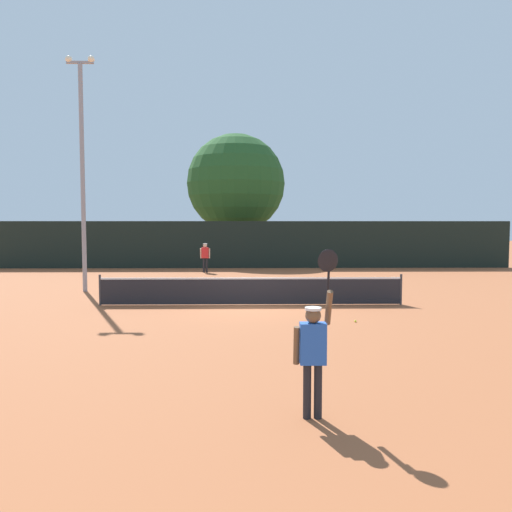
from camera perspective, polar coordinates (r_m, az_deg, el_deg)
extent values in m
plane|color=#9E5633|center=(17.77, -0.54, -5.51)|extent=(120.00, 120.00, 0.00)
cube|color=#232328|center=(17.70, -0.54, -4.00)|extent=(10.49, 0.03, 0.91)
cube|color=white|center=(17.64, -0.54, -2.53)|extent=(10.49, 0.04, 0.06)
cylinder|color=#333338|center=(18.42, -17.13, -3.67)|extent=(0.08, 0.08, 1.07)
cylinder|color=#333338|center=(18.49, 15.98, -3.62)|extent=(0.08, 0.08, 1.07)
cube|color=black|center=(31.79, -0.72, 1.29)|extent=(32.84, 0.12, 2.95)
cube|color=blue|center=(7.55, 6.41, -9.73)|extent=(0.38, 0.22, 0.60)
sphere|color=brown|center=(7.46, 6.44, -6.66)|extent=(0.23, 0.23, 0.23)
cylinder|color=white|center=(7.44, 6.44, -5.91)|extent=(0.24, 0.24, 0.04)
cylinder|color=black|center=(7.74, 5.77, -14.87)|extent=(0.12, 0.12, 0.82)
cylinder|color=black|center=(7.75, 6.98, -14.83)|extent=(0.12, 0.12, 0.82)
cylinder|color=brown|center=(7.53, 4.57, -10.00)|extent=(0.09, 0.17, 0.58)
cylinder|color=brown|center=(7.56, 8.17, -5.78)|extent=(0.09, 0.32, 0.55)
cylinder|color=black|center=(7.56, 8.13, -2.74)|extent=(0.04, 0.11, 0.28)
ellipsoid|color=black|center=(7.60, 8.08, -0.52)|extent=(0.30, 0.13, 0.36)
cube|color=red|center=(29.13, -5.74, 0.37)|extent=(0.38, 0.22, 0.61)
sphere|color=beige|center=(29.11, -5.75, 1.19)|extent=(0.23, 0.23, 0.23)
cylinder|color=white|center=(29.10, -5.75, 1.38)|extent=(0.25, 0.25, 0.04)
cylinder|color=black|center=(29.19, -5.89, -1.04)|extent=(0.12, 0.12, 0.83)
cylinder|color=black|center=(29.17, -5.58, -1.04)|extent=(0.12, 0.12, 0.83)
cylinder|color=beige|center=(29.15, -6.21, 0.31)|extent=(0.09, 0.17, 0.58)
cylinder|color=beige|center=(29.11, -5.27, 0.31)|extent=(0.09, 0.16, 0.58)
sphere|color=#CCE033|center=(15.00, 11.12, -7.20)|extent=(0.07, 0.07, 0.07)
cylinder|color=gray|center=(22.23, -18.91, 8.17)|extent=(0.18, 0.18, 9.29)
cube|color=gray|center=(23.08, -19.18, 19.87)|extent=(1.10, 0.10, 0.10)
sphere|color=#F2EDCC|center=(23.25, -20.31, 20.05)|extent=(0.28, 0.28, 0.28)
sphere|color=#F2EDCC|center=(22.99, -18.05, 20.29)|extent=(0.28, 0.28, 0.28)
cylinder|color=brown|center=(37.37, -2.26, 1.73)|extent=(0.56, 0.56, 3.03)
sphere|color=#235123|center=(37.45, -2.28, 8.17)|extent=(7.16, 7.16, 7.16)
cube|color=navy|center=(39.62, -4.43, 0.52)|extent=(2.47, 4.42, 0.90)
cube|color=#2D333D|center=(39.28, -4.46, 1.61)|extent=(1.99, 2.42, 0.64)
cylinder|color=black|center=(41.09, -5.49, 0.21)|extent=(0.22, 0.60, 0.60)
cylinder|color=black|center=(40.99, -3.12, 0.22)|extent=(0.22, 0.60, 0.60)
cylinder|color=black|center=(38.30, -5.82, -0.05)|extent=(0.22, 0.60, 0.60)
cylinder|color=black|center=(38.20, -3.28, -0.05)|extent=(0.22, 0.60, 0.60)
cube|color=navy|center=(41.47, 13.51, 0.57)|extent=(2.42, 4.41, 0.90)
cube|color=#2D333D|center=(41.14, 13.63, 1.62)|extent=(1.97, 2.40, 0.64)
cylinder|color=black|center=(42.64, 11.93, 0.28)|extent=(0.22, 0.60, 0.60)
cylinder|color=black|center=(43.05, 14.13, 0.28)|extent=(0.22, 0.60, 0.60)
cylinder|color=black|center=(39.92, 12.82, 0.03)|extent=(0.22, 0.60, 0.60)
cylinder|color=black|center=(40.36, 15.17, 0.03)|extent=(0.22, 0.60, 0.60)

